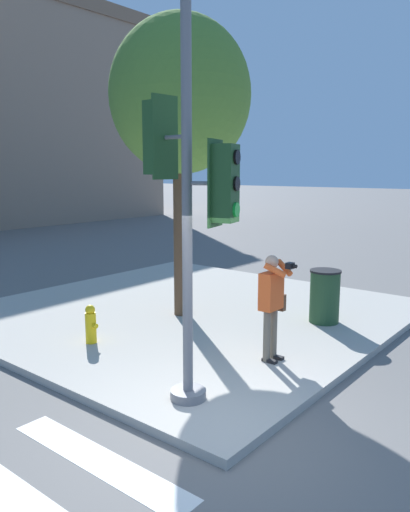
{
  "coord_description": "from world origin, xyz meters",
  "views": [
    {
      "loc": [
        -4.26,
        -3.25,
        3.04
      ],
      "look_at": [
        1.06,
        1.05,
        1.86
      ],
      "focal_mm": 35.0,
      "sensor_mm": 36.0,
      "label": 1
    }
  ],
  "objects": [
    {
      "name": "person_photographer",
      "position": [
        2.15,
        0.6,
        1.11
      ],
      "size": [
        0.58,
        0.54,
        1.65
      ],
      "color": "black",
      "rests_on": "sidewalk_corner"
    },
    {
      "name": "fire_hydrant",
      "position": [
        0.87,
        3.39,
        0.45
      ],
      "size": [
        0.18,
        0.24,
        0.67
      ],
      "color": "yellow",
      "rests_on": "sidewalk_corner"
    },
    {
      "name": "trash_bin",
      "position": [
        4.47,
        0.83,
        0.64
      ],
      "size": [
        0.6,
        0.6,
        1.03
      ],
      "color": "#234728",
      "rests_on": "sidewalk_corner"
    },
    {
      "name": "sidewalk_corner",
      "position": [
        3.5,
        3.5,
        0.06
      ],
      "size": [
        8.0,
        8.0,
        0.12
      ],
      "color": "#ADA89E",
      "rests_on": "ground_plane"
    },
    {
      "name": "traffic_signal_pole",
      "position": [
        0.36,
        0.73,
        2.72
      ],
      "size": [
        0.54,
        1.3,
        4.91
      ],
      "color": "slate",
      "rests_on": "sidewalk_corner"
    },
    {
      "name": "ground_plane",
      "position": [
        0.0,
        0.0,
        0.0
      ],
      "size": [
        160.0,
        160.0,
        0.0
      ],
      "primitive_type": "plane",
      "color": "slate"
    },
    {
      "name": "building_right",
      "position": [
        12.45,
        25.63,
        6.35
      ],
      "size": [
        16.76,
        10.21,
        12.68
      ],
      "color": "gray",
      "rests_on": "ground_plane"
    },
    {
      "name": "street_tree",
      "position": [
        3.12,
        3.33,
        4.41
      ],
      "size": [
        2.7,
        2.7,
        5.81
      ],
      "color": "brown",
      "rests_on": "sidewalk_corner"
    }
  ]
}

